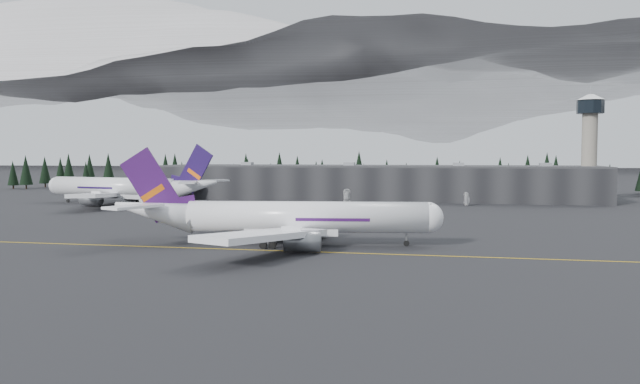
% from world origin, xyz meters
% --- Properties ---
extents(ground, '(1400.00, 1400.00, 0.00)m').
position_xyz_m(ground, '(0.00, 0.00, 0.00)').
color(ground, black).
rests_on(ground, ground).
extents(taxiline, '(400.00, 0.40, 0.02)m').
position_xyz_m(taxiline, '(0.00, -2.00, 0.01)').
color(taxiline, gold).
rests_on(taxiline, ground).
extents(terminal, '(160.00, 30.00, 12.60)m').
position_xyz_m(terminal, '(0.00, 125.00, 6.30)').
color(terminal, black).
rests_on(terminal, ground).
extents(control_tower, '(10.00, 10.00, 37.70)m').
position_xyz_m(control_tower, '(75.00, 128.00, 23.41)').
color(control_tower, gray).
rests_on(control_tower, ground).
extents(treeline, '(360.00, 20.00, 15.00)m').
position_xyz_m(treeline, '(0.00, 162.00, 7.50)').
color(treeline, black).
rests_on(treeline, ground).
extents(mountain_ridge, '(4400.00, 900.00, 420.00)m').
position_xyz_m(mountain_ridge, '(0.00, 1000.00, 0.00)').
color(mountain_ridge, white).
rests_on(mountain_ridge, ground).
extents(jet_main, '(61.60, 56.53, 18.16)m').
position_xyz_m(jet_main, '(-4.84, 4.84, 5.12)').
color(jet_main, white).
rests_on(jet_main, ground).
extents(jet_parked, '(67.44, 61.70, 20.01)m').
position_xyz_m(jet_parked, '(-77.74, 83.15, 5.64)').
color(jet_parked, silver).
rests_on(jet_parked, ground).
extents(gse_vehicle_a, '(3.33, 5.39, 1.39)m').
position_xyz_m(gse_vehicle_a, '(-7.42, 102.63, 0.70)').
color(gse_vehicle_a, silver).
rests_on(gse_vehicle_a, ground).
extents(gse_vehicle_b, '(4.71, 3.92, 1.52)m').
position_xyz_m(gse_vehicle_b, '(32.41, 101.26, 0.76)').
color(gse_vehicle_b, silver).
rests_on(gse_vehicle_b, ground).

